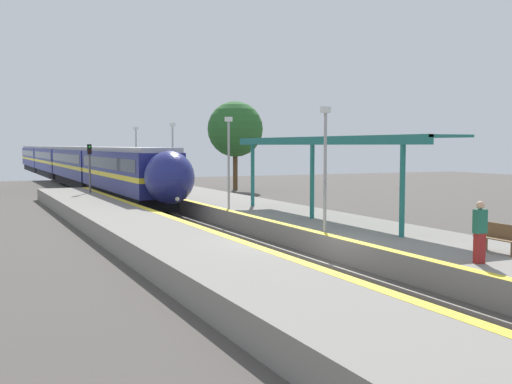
% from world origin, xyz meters
% --- Properties ---
extents(ground_plane, '(120.00, 120.00, 0.00)m').
position_xyz_m(ground_plane, '(0.00, 0.00, 0.00)').
color(ground_plane, '#4C4742').
extents(rail_left, '(0.08, 90.00, 0.15)m').
position_xyz_m(rail_left, '(-0.72, 0.00, 0.07)').
color(rail_left, slate).
rests_on(rail_left, ground_plane).
extents(rail_right, '(0.08, 90.00, 0.15)m').
position_xyz_m(rail_right, '(0.72, 0.00, 0.07)').
color(rail_right, slate).
rests_on(rail_right, ground_plane).
extents(train, '(2.83, 80.35, 4.02)m').
position_xyz_m(train, '(0.00, 53.52, 2.30)').
color(train, black).
rests_on(train, ground_plane).
extents(platform_right, '(5.02, 64.00, 0.86)m').
position_xyz_m(platform_right, '(4.10, 0.00, 0.43)').
color(platform_right, gray).
rests_on(platform_right, ground_plane).
extents(platform_left, '(3.76, 64.00, 0.86)m').
position_xyz_m(platform_left, '(-3.47, 0.00, 0.43)').
color(platform_left, gray).
rests_on(platform_left, ground_plane).
extents(platform_bench, '(0.44, 1.78, 0.89)m').
position_xyz_m(platform_bench, '(4.58, -4.59, 1.33)').
color(platform_bench, brown).
rests_on(platform_bench, platform_right).
extents(person_waiting, '(0.36, 0.23, 1.76)m').
position_xyz_m(person_waiting, '(2.67, -5.66, 1.77)').
color(person_waiting, maroon).
rests_on(person_waiting, platform_right).
extents(railway_signal, '(0.28, 0.28, 4.24)m').
position_xyz_m(railway_signal, '(-2.42, 26.13, 2.60)').
color(railway_signal, '#59595E').
rests_on(railway_signal, ground_plane).
extents(lamppost_near, '(0.36, 0.20, 4.78)m').
position_xyz_m(lamppost_near, '(2.15, 1.93, 3.62)').
color(lamppost_near, '#9E9EA3').
rests_on(lamppost_near, platform_right).
extents(lamppost_mid, '(0.36, 0.20, 4.78)m').
position_xyz_m(lamppost_mid, '(2.15, 11.70, 3.62)').
color(lamppost_mid, '#9E9EA3').
rests_on(lamppost_mid, platform_right).
extents(lamppost_far, '(0.36, 0.20, 4.78)m').
position_xyz_m(lamppost_far, '(2.15, 21.48, 3.62)').
color(lamppost_far, '#9E9EA3').
rests_on(lamppost_far, platform_right).
extents(lamppost_farthest, '(0.36, 0.20, 4.78)m').
position_xyz_m(lamppost_farthest, '(2.15, 31.25, 3.62)').
color(lamppost_farthest, '#9E9EA3').
rests_on(lamppost_farthest, platform_right).
extents(station_canopy, '(2.02, 16.10, 3.70)m').
position_xyz_m(station_canopy, '(4.49, 6.01, 4.30)').
color(station_canopy, '#1E6B66').
rests_on(station_canopy, platform_right).
extents(background_tree_right, '(5.12, 5.12, 8.21)m').
position_xyz_m(background_tree_right, '(12.51, 35.51, 5.63)').
color(background_tree_right, brown).
rests_on(background_tree_right, ground_plane).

